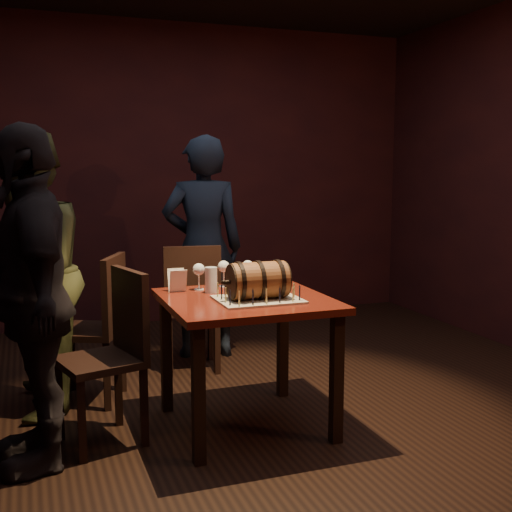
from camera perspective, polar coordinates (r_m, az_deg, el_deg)
name	(u,v)px	position (r m, az deg, el deg)	size (l,w,h in m)	color
room_shell	(250,180)	(3.71, -0.56, 6.76)	(5.04, 5.04, 2.80)	black
pub_table	(246,317)	(3.62, -0.89, -5.41)	(0.90, 0.90, 0.75)	#4C130C
cake_board	(258,299)	(3.52, 0.19, -3.89)	(0.45, 0.35, 0.01)	#A79C86
barrel_cake	(258,280)	(3.50, 0.18, -2.17)	(0.37, 0.22, 0.22)	brown
birthday_candles	(258,291)	(3.51, 0.19, -3.14)	(0.40, 0.30, 0.09)	#EADD8C
wine_glass_left	(199,271)	(3.81, -5.11, -1.30)	(0.07, 0.07, 0.16)	silver
wine_glass_mid	(224,268)	(3.90, -2.89, -1.05)	(0.07, 0.07, 0.16)	silver
wine_glass_right	(248,267)	(3.91, -0.73, -1.01)	(0.07, 0.07, 0.16)	silver
pint_of_ale	(211,280)	(3.73, -4.01, -2.19)	(0.07, 0.07, 0.15)	silver
menu_card	(177,281)	(3.78, -7.01, -2.19)	(0.10, 0.05, 0.13)	white
chair_back	(191,301)	(4.62, -5.76, -4.00)	(0.45, 0.45, 0.93)	black
chair_left_rear	(99,320)	(4.16, -13.74, -5.56)	(0.53, 0.53, 0.93)	black
chair_left_front	(114,346)	(3.55, -12.54, -7.83)	(0.49, 0.49, 0.93)	black
person_back	(203,247)	(4.98, -4.73, 0.77)	(0.62, 0.41, 1.71)	#182030
person_left_rear	(28,274)	(4.01, -19.60, -1.52)	(0.83, 0.64, 1.70)	#3B3B1D
person_left_front	(32,298)	(3.31, -19.31, -3.56)	(0.99, 0.41, 1.69)	black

